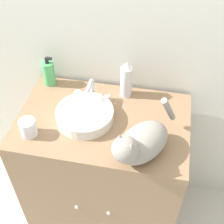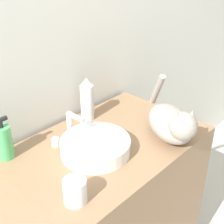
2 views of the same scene
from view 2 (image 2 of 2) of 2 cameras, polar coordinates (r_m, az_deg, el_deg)
The scene contains 8 objects.
wall_back at distance 1.39m, azimuth -10.66°, elevation 12.76°, with size 6.00×0.05×2.50m.
vanity_cabinet at distance 1.61m, azimuth -0.64°, elevation -18.46°, with size 0.85×0.57×0.88m.
sink_basin at distance 1.25m, azimuth -3.06°, elevation -6.26°, with size 0.28×0.28×0.06m.
faucet at distance 1.33m, azimuth -7.45°, elevation -2.76°, with size 0.19×0.11×0.13m.
cat at distance 1.33m, azimuth 10.92°, elevation -1.94°, with size 0.29×0.37×0.24m.
soap_bottle at distance 1.27m, azimuth -19.18°, elevation -5.15°, with size 0.06×0.06×0.18m.
spray_bottle at distance 1.45m, azimuth -4.58°, elevation 2.31°, with size 0.06×0.06×0.21m.
cup at distance 1.04m, azimuth -6.78°, elevation -14.14°, with size 0.08×0.08×0.09m.
Camera 2 is at (-0.78, -0.49, 1.62)m, focal length 50.00 mm.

